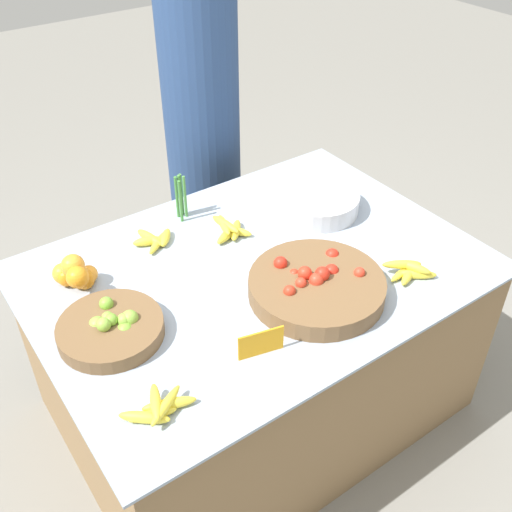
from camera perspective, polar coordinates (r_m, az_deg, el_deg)
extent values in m
plane|color=gray|center=(2.72, 0.00, -13.68)|extent=(12.00, 12.00, 0.00)
cube|color=olive|center=(2.44, 0.00, -8.16)|extent=(1.54, 1.11, 0.75)
cube|color=#99A8BC|center=(2.18, 0.00, -1.17)|extent=(1.60, 1.15, 0.01)
cylinder|color=brown|center=(1.95, -13.67, -6.81)|extent=(0.34, 0.34, 0.05)
sphere|color=#6BA333|center=(1.95, -14.95, -7.20)|extent=(0.05, 0.05, 0.05)
sphere|color=#89BC42|center=(1.94, -11.92, -5.83)|extent=(0.06, 0.06, 0.06)
sphere|color=#7AB238|center=(2.00, -14.07, -4.43)|extent=(0.05, 0.05, 0.05)
sphere|color=#89BC42|center=(1.92, -14.30, -6.35)|extent=(0.05, 0.05, 0.05)
sphere|color=#89BC42|center=(1.93, -12.47, -5.97)|extent=(0.04, 0.04, 0.04)
sphere|color=#7AB238|center=(1.93, -13.63, -5.92)|extent=(0.04, 0.04, 0.04)
sphere|color=#89BC42|center=(1.96, -14.87, -6.36)|extent=(0.06, 0.06, 0.06)
sphere|color=#89BC42|center=(1.98, -13.94, -5.75)|extent=(0.04, 0.04, 0.04)
sphere|color=#7AB238|center=(1.93, -12.34, -6.93)|extent=(0.06, 0.06, 0.06)
sphere|color=#89BC42|center=(1.95, -14.06, -6.84)|extent=(0.05, 0.05, 0.05)
cylinder|color=brown|center=(2.05, 5.79, -2.94)|extent=(0.47, 0.47, 0.07)
sphere|color=red|center=(2.03, 6.34, -1.70)|extent=(0.05, 0.05, 0.05)
sphere|color=red|center=(2.05, 4.41, -2.99)|extent=(0.04, 0.04, 0.04)
sphere|color=red|center=(1.94, 4.88, -5.66)|extent=(0.04, 0.04, 0.04)
sphere|color=red|center=(2.10, 6.61, -1.84)|extent=(0.04, 0.04, 0.04)
sphere|color=red|center=(2.07, 5.59, -2.57)|extent=(0.05, 0.05, 0.05)
sphere|color=red|center=(2.00, 4.30, -2.57)|extent=(0.04, 0.04, 0.04)
sphere|color=red|center=(2.03, 4.67, -1.64)|extent=(0.05, 0.05, 0.05)
sphere|color=red|center=(2.02, 5.75, -2.31)|extent=(0.05, 0.05, 0.05)
sphere|color=red|center=(2.03, 5.63, -3.23)|extent=(0.04, 0.04, 0.04)
sphere|color=red|center=(2.00, 3.34, -3.83)|extent=(0.05, 0.05, 0.05)
sphere|color=red|center=(2.08, 7.20, -1.45)|extent=(0.05, 0.05, 0.05)
sphere|color=red|center=(2.16, 7.26, 0.05)|extent=(0.05, 0.05, 0.05)
sphere|color=red|center=(2.07, 9.83, -1.58)|extent=(0.04, 0.04, 0.04)
sphere|color=red|center=(2.16, 7.97, -1.07)|extent=(0.04, 0.04, 0.04)
sphere|color=red|center=(2.02, 3.09, -3.54)|extent=(0.04, 0.04, 0.04)
sphere|color=red|center=(2.12, 4.85, -1.59)|extent=(0.05, 0.05, 0.05)
sphere|color=red|center=(2.05, 6.07, -2.07)|extent=(0.04, 0.04, 0.04)
sphere|color=red|center=(1.97, 3.21, -3.37)|extent=(0.04, 0.04, 0.04)
sphere|color=red|center=(2.08, 2.35, -0.68)|extent=(0.05, 0.05, 0.05)
sphere|color=red|center=(2.06, 3.65, -1.73)|extent=(0.04, 0.04, 0.04)
sphere|color=orange|center=(2.18, -17.59, -1.92)|extent=(0.07, 0.07, 0.07)
sphere|color=orange|center=(2.15, -16.00, -2.15)|extent=(0.07, 0.07, 0.07)
sphere|color=orange|center=(2.16, -16.37, -1.95)|extent=(0.08, 0.08, 0.08)
sphere|color=orange|center=(2.20, -17.89, -1.58)|extent=(0.08, 0.08, 0.08)
sphere|color=orange|center=(2.18, -15.65, -1.67)|extent=(0.06, 0.06, 0.06)
sphere|color=orange|center=(2.12, -17.04, -0.87)|extent=(0.08, 0.08, 0.08)
sphere|color=orange|center=(2.08, -16.63, -1.96)|extent=(0.08, 0.08, 0.08)
cylinder|color=silver|center=(2.48, 5.83, 5.15)|extent=(0.34, 0.34, 0.08)
cube|color=orange|center=(1.83, 0.48, -8.29)|extent=(0.14, 0.04, 0.09)
cylinder|color=#4C8E42|center=(2.43, -7.12, 5.83)|extent=(0.01, 0.01, 0.19)
cylinder|color=#428438|center=(2.42, -7.54, 5.57)|extent=(0.01, 0.01, 0.19)
cylinder|color=#428438|center=(2.39, -7.20, 5.18)|extent=(0.01, 0.01, 0.19)
cylinder|color=#4C8E42|center=(2.43, -7.23, 5.73)|extent=(0.01, 0.01, 0.19)
cylinder|color=#4C8E42|center=(2.42, -6.77, 5.63)|extent=(0.01, 0.01, 0.19)
ellipsoid|color=yellow|center=(2.32, -2.67, 2.11)|extent=(0.15, 0.09, 0.04)
ellipsoid|color=yellow|center=(2.34, -1.78, 2.36)|extent=(0.09, 0.12, 0.03)
ellipsoid|color=yellow|center=(2.34, -1.95, 2.49)|extent=(0.12, 0.13, 0.04)
ellipsoid|color=yellow|center=(2.33, -3.07, 2.98)|extent=(0.07, 0.14, 0.03)
ellipsoid|color=yellow|center=(2.33, -2.95, 3.05)|extent=(0.05, 0.15, 0.03)
ellipsoid|color=yellow|center=(2.19, 14.35, -1.73)|extent=(0.13, 0.08, 0.03)
ellipsoid|color=yellow|center=(2.20, 13.94, -1.42)|extent=(0.16, 0.05, 0.03)
ellipsoid|color=yellow|center=(2.20, 15.03, -1.68)|extent=(0.13, 0.12, 0.03)
ellipsoid|color=yellow|center=(2.19, 13.71, -0.77)|extent=(0.14, 0.10, 0.03)
ellipsoid|color=yellow|center=(2.19, 14.77, -1.01)|extent=(0.08, 0.13, 0.03)
ellipsoid|color=yellow|center=(2.33, -10.11, 1.74)|extent=(0.06, 0.15, 0.04)
ellipsoid|color=yellow|center=(2.32, -8.63, 1.75)|extent=(0.10, 0.11, 0.03)
ellipsoid|color=yellow|center=(2.31, -9.31, 1.27)|extent=(0.13, 0.12, 0.03)
ellipsoid|color=yellow|center=(2.32, -10.31, 1.40)|extent=(0.12, 0.07, 0.04)
ellipsoid|color=yellow|center=(1.72, -9.14, -14.34)|extent=(0.13, 0.04, 0.03)
ellipsoid|color=yellow|center=(1.71, -10.59, -14.87)|extent=(0.13, 0.12, 0.03)
ellipsoid|color=yellow|center=(1.73, -8.26, -13.78)|extent=(0.15, 0.09, 0.03)
ellipsoid|color=yellow|center=(1.72, -9.82, -14.68)|extent=(0.14, 0.07, 0.03)
ellipsoid|color=yellow|center=(1.71, -8.59, -13.87)|extent=(0.14, 0.10, 0.03)
ellipsoid|color=yellow|center=(1.71, -9.55, -13.51)|extent=(0.08, 0.13, 0.03)
cylinder|color=navy|center=(2.99, -5.02, 10.06)|extent=(0.36, 0.36, 1.50)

